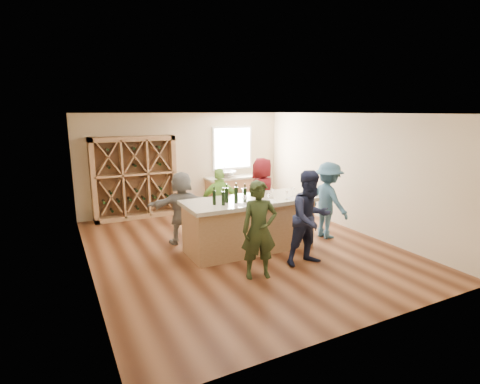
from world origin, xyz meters
name	(u,v)px	position (x,y,z in m)	size (l,w,h in m)	color
floor	(240,249)	(0.00, 0.00, -0.05)	(6.00, 7.00, 0.10)	#58311C
ceiling	(240,111)	(0.00, 0.00, 2.85)	(6.00, 7.00, 0.10)	white
wall_back	(185,162)	(0.00, 3.55, 1.40)	(6.00, 0.10, 2.80)	#C5B18F
wall_front	(370,230)	(0.00, -3.55, 1.40)	(6.00, 0.10, 2.80)	#C5B18F
wall_left	(81,198)	(-3.05, 0.00, 1.40)	(0.10, 7.00, 2.80)	#C5B18F
wall_right	(352,172)	(3.05, 0.00, 1.40)	(0.10, 7.00, 2.80)	#C5B18F
window_frame	(232,148)	(1.50, 3.47, 1.75)	(1.30, 0.06, 1.30)	white
window_pane	(233,148)	(1.50, 3.44, 1.75)	(1.18, 0.01, 1.18)	white
wine_rack	(135,178)	(-1.50, 3.27, 1.10)	(2.20, 0.45, 2.20)	#986F48
back_counter_base	(233,192)	(1.40, 3.20, 0.43)	(1.60, 0.58, 0.86)	#986F48
back_counter_top	(233,177)	(1.40, 3.20, 0.89)	(1.70, 0.62, 0.06)	#AFA68F
sink	(227,174)	(1.20, 3.20, 1.01)	(0.54, 0.54, 0.19)	silver
faucet	(225,171)	(1.20, 3.38, 1.07)	(0.02, 0.02, 0.30)	silver
tasting_counter_base	(249,226)	(0.11, -0.20, 0.50)	(2.60, 1.00, 1.00)	#986F48
tasting_counter_top	(249,201)	(0.11, -0.20, 1.04)	(2.72, 1.12, 0.08)	#AFA68F
wine_bottle_a	(214,198)	(-0.72, -0.31, 1.22)	(0.07, 0.07, 0.27)	black
wine_bottle_b	(223,198)	(-0.58, -0.43, 1.21)	(0.07, 0.07, 0.27)	black
wine_bottle_c	(227,195)	(-0.43, -0.26, 1.23)	(0.07, 0.07, 0.29)	black
wine_bottle_d	(236,195)	(-0.29, -0.39, 1.24)	(0.08, 0.08, 0.32)	black
wine_bottle_e	(245,195)	(-0.08, -0.37, 1.22)	(0.07, 0.07, 0.28)	black
wine_glass_a	(245,200)	(-0.21, -0.61, 1.18)	(0.07, 0.07, 0.19)	white
wine_glass_b	(268,198)	(0.26, -0.69, 1.18)	(0.08, 0.08, 0.20)	white
wine_glass_c	(287,195)	(0.76, -0.60, 1.17)	(0.07, 0.07, 0.19)	white
wine_glass_d	(272,193)	(0.58, -0.34, 1.18)	(0.07, 0.07, 0.20)	white
wine_glass_e	(292,192)	(1.02, -0.42, 1.18)	(0.07, 0.07, 0.19)	white
tasting_menu_a	(242,205)	(-0.25, -0.58, 1.08)	(0.21, 0.29, 0.00)	white
tasting_menu_b	(270,201)	(0.38, -0.58, 1.08)	(0.22, 0.31, 0.00)	white
tasting_menu_c	(293,198)	(0.94, -0.57, 1.08)	(0.23, 0.31, 0.00)	white
person_near_left	(259,230)	(-0.38, -1.48, 0.86)	(0.62, 0.46, 1.71)	#263319
person_near_right	(310,218)	(0.75, -1.41, 0.90)	(0.87, 0.48, 1.80)	#191E38
person_server	(328,200)	(2.06, -0.35, 0.87)	(1.12, 0.52, 1.74)	#335972
person_far_mid	(220,204)	(-0.14, 0.72, 0.80)	(0.94, 0.48, 1.61)	#8CC64C
person_far_right	(262,194)	(1.00, 0.79, 0.89)	(0.87, 0.56, 1.77)	#590F14
person_far_left	(182,207)	(-1.01, 0.81, 0.80)	(1.48, 0.53, 1.60)	slate
wine_bottle_f	(259,194)	(0.16, -0.50, 1.23)	(0.07, 0.07, 0.30)	black
wine_glass_f	(243,193)	(0.06, 0.00, 1.17)	(0.07, 0.07, 0.18)	white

